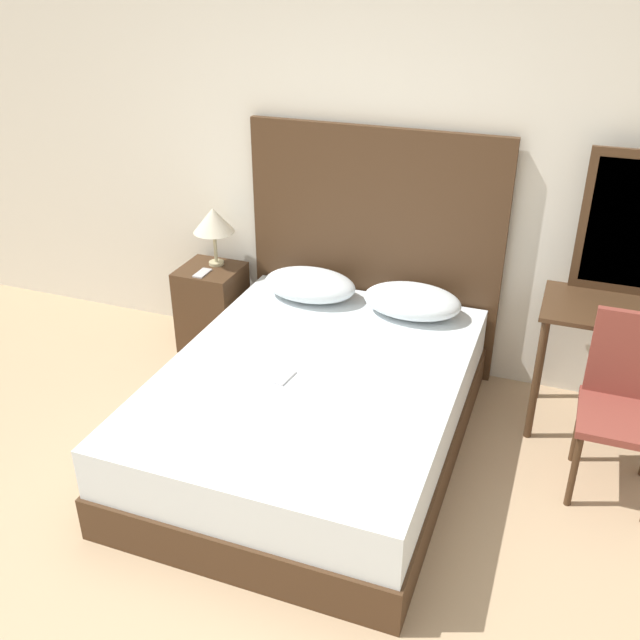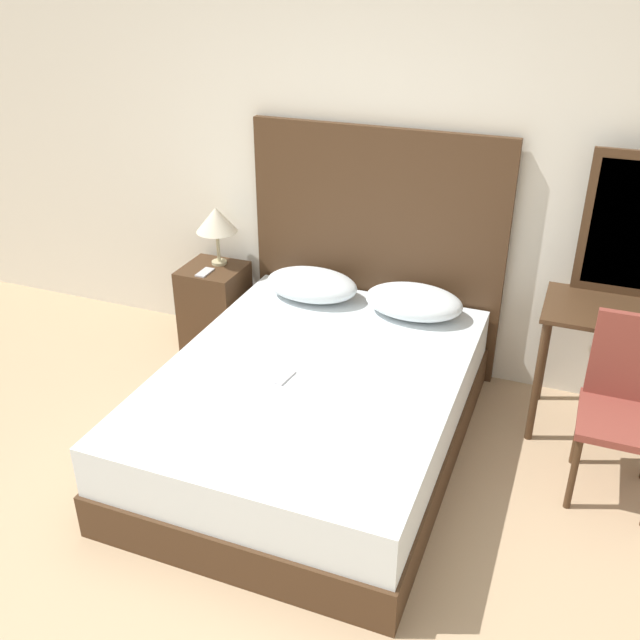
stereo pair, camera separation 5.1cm
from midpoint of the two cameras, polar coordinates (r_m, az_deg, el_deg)
The scene contains 12 objects.
ground_plane at distance 3.34m, azimuth -8.40°, elevation -22.31°, with size 16.00×16.00×0.00m, color tan.
wall_back at distance 4.52m, azimuth 5.53°, elevation 12.34°, with size 10.00×0.06×2.70m.
bed at distance 3.99m, azimuth -0.19°, elevation -7.20°, with size 1.58×2.12×0.52m.
headboard at distance 4.64m, azimuth 4.77°, elevation 5.52°, with size 1.66×0.05×1.59m.
pillow_left at distance 4.58m, azimuth -0.35°, elevation 2.84°, with size 0.60×0.39×0.19m.
pillow_right at distance 4.39m, azimuth 7.83°, elevation 1.46°, with size 0.60×0.39×0.19m.
phone_on_bed at distance 3.77m, azimuth -2.55°, elevation -4.58°, with size 0.09×0.16×0.01m.
nightstand at distance 5.05m, azimuth -8.09°, elevation 1.06°, with size 0.40×0.39×0.60m.
table_lamp at distance 4.86m, azimuth -8.00°, elevation 7.89°, with size 0.28×0.28×0.40m.
phone_on_nightstand at distance 4.84m, azimuth -8.90°, elevation 3.79°, with size 0.07×0.15×0.01m.
vanity_desk at distance 4.26m, azimuth 23.38°, elevation -1.21°, with size 0.87×0.52×0.79m.
chair at distance 3.91m, azimuth 23.62°, elevation -5.76°, with size 0.42×0.44×0.95m.
Camera 2 is at (1.22, -1.79, 2.54)m, focal length 40.00 mm.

